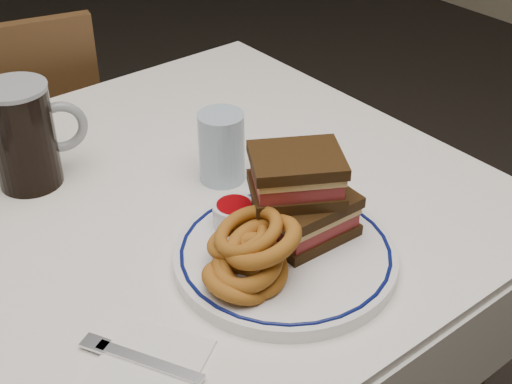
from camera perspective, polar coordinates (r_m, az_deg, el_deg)
dining_table at (r=1.09m, az=-14.05°, el=-8.36°), size 1.27×0.87×0.75m
chair_far at (r=1.76m, az=-18.62°, el=1.60°), size 0.48×0.48×0.86m
main_plate at (r=0.95m, az=2.36°, el=-5.10°), size 0.30×0.30×0.02m
reuben_sandwich at (r=0.95m, az=3.71°, el=-0.28°), size 0.15×0.14×0.12m
onion_rings_main at (r=0.88m, az=-0.57°, el=-5.01°), size 0.14×0.13×0.11m
ketchup_ramekin at (r=0.98m, az=-1.75°, el=-1.72°), size 0.06×0.06×0.04m
beer_mug at (r=1.13m, az=-17.99°, el=4.39°), size 0.15×0.10×0.17m
water_glass at (r=1.10m, az=-2.77°, el=3.61°), size 0.07×0.07×0.11m
napkin_fork at (r=0.84m, az=-8.69°, el=-13.39°), size 0.16×0.16×0.01m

